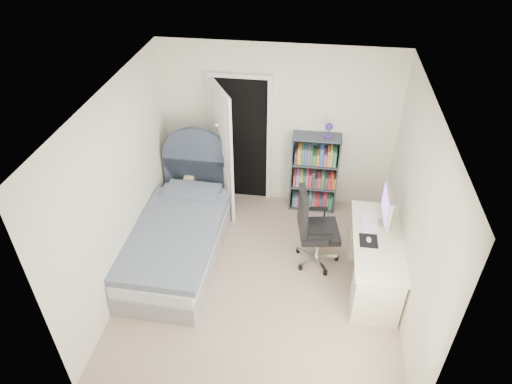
# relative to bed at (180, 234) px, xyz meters

# --- Properties ---
(room_shell) EXTENTS (3.50, 3.70, 2.60)m
(room_shell) POSITION_rel_bed_xyz_m (1.15, -0.34, 0.93)
(room_shell) COLOR gray
(room_shell) RESTS_ON ground
(door) EXTENTS (0.92, 0.73, 2.06)m
(door) POSITION_rel_bed_xyz_m (0.47, 1.20, 0.72)
(door) COLOR black
(door) RESTS_ON ground
(bed) EXTENTS (1.12, 2.29, 1.40)m
(bed) POSITION_rel_bed_xyz_m (0.00, 0.00, 0.00)
(bed) COLOR gray
(bed) RESTS_ON ground
(nightstand) EXTENTS (0.41, 0.41, 0.60)m
(nightstand) POSITION_rel_bed_xyz_m (-0.07, 1.03, 0.08)
(nightstand) COLOR #D7BA84
(nightstand) RESTS_ON ground
(floor_lamp) EXTENTS (0.21, 0.21, 1.49)m
(floor_lamp) POSITION_rel_bed_xyz_m (0.31, 1.08, 0.29)
(floor_lamp) COLOR silver
(floor_lamp) RESTS_ON ground
(bookcase) EXTENTS (0.70, 0.30, 1.48)m
(bookcase) POSITION_rel_bed_xyz_m (1.74, 1.31, 0.26)
(bookcase) COLOR #3B4451
(bookcase) RESTS_ON ground
(desk) EXTENTS (0.59, 1.48, 1.22)m
(desk) POSITION_rel_bed_xyz_m (2.55, -0.17, 0.08)
(desk) COLOR #F3EECC
(desk) RESTS_ON ground
(office_chair) EXTENTS (0.61, 0.63, 1.14)m
(office_chair) POSITION_rel_bed_xyz_m (1.76, 0.08, 0.31)
(office_chair) COLOR silver
(office_chair) RESTS_ON ground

